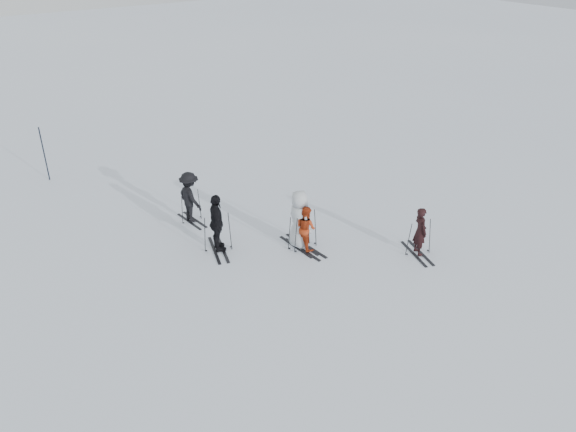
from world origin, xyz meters
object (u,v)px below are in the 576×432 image
at_px(skier_uphill_far, 190,198).
at_px(piste_marker, 44,154).
at_px(skier_red, 306,229).
at_px(skier_near_dark, 420,232).
at_px(skier_uphill_left, 217,224).
at_px(skier_grey, 299,220).

distance_m(skier_uphill_far, piste_marker, 7.41).
bearing_deg(skier_red, skier_uphill_far, 26.52).
bearing_deg(skier_uphill_far, piste_marker, 20.73).
xyz_separation_m(skier_near_dark, skier_uphill_left, (-5.15, 3.88, 0.17)).
xyz_separation_m(skier_uphill_left, piste_marker, (-3.02, 8.99, 0.16)).
xyz_separation_m(skier_red, skier_uphill_left, (-2.38, 1.55, 0.22)).
height_order(skier_uphill_left, piste_marker, piste_marker).
height_order(skier_grey, skier_uphill_left, skier_grey).
height_order(skier_grey, skier_uphill_far, skier_grey).
xyz_separation_m(skier_uphill_far, piste_marker, (-3.22, 6.67, 0.21)).
relative_size(skier_red, skier_uphill_left, 0.77).
xyz_separation_m(skier_near_dark, skier_grey, (-2.85, 2.59, 0.17)).
bearing_deg(piste_marker, skier_red, -62.86).
relative_size(skier_uphill_left, piste_marker, 0.86).
height_order(skier_uphill_left, skier_uphill_far, skier_uphill_left).
height_order(skier_near_dark, skier_uphill_far, skier_uphill_far).
bearing_deg(skier_red, skier_near_dark, -133.07).
relative_size(skier_uphill_far, piste_marker, 0.81).
height_order(skier_red, piste_marker, piste_marker).
xyz_separation_m(skier_red, skier_uphill_far, (-2.18, 3.87, 0.17)).
height_order(skier_near_dark, skier_grey, skier_grey).
bearing_deg(skier_near_dark, skier_uphill_far, 56.38).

